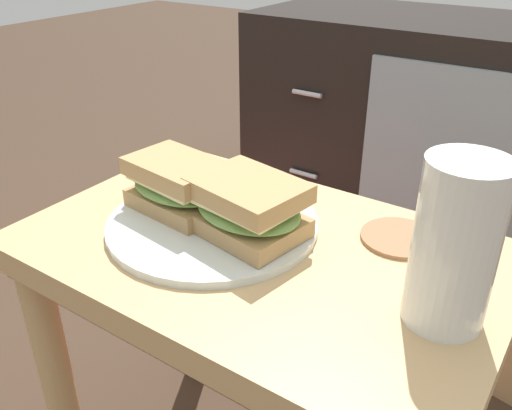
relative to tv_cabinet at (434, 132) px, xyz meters
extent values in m
cube|color=tan|center=(0.08, -0.95, 0.15)|extent=(0.56, 0.36, 0.04)
cylinder|color=tan|center=(-0.17, -1.09, -0.08)|extent=(0.04, 0.04, 0.43)
cylinder|color=tan|center=(-0.17, -0.80, -0.08)|extent=(0.04, 0.04, 0.43)
cylinder|color=tan|center=(0.32, -0.80, -0.08)|extent=(0.04, 0.04, 0.43)
cube|color=black|center=(0.00, 0.00, 0.00)|extent=(0.96, 0.44, 0.58)
cube|color=#8C9EA8|center=(0.12, -0.22, 0.01)|extent=(0.44, 0.01, 0.44)
cylinder|color=silver|center=(-0.27, -0.23, 0.12)|extent=(0.08, 0.01, 0.01)
cylinder|color=silver|center=(-0.27, -0.23, -0.10)|extent=(0.08, 0.01, 0.01)
cube|color=maroon|center=(-0.27, -0.49, -0.29)|extent=(0.99, 0.66, 0.01)
cube|color=#BA5B4C|center=(-0.27, -0.49, -0.28)|extent=(0.81, 0.54, 0.00)
cylinder|color=silver|center=(0.01, -0.95, 0.17)|extent=(0.26, 0.26, 0.01)
cube|color=tan|center=(-0.05, -0.95, 0.19)|extent=(0.13, 0.09, 0.02)
ellipsoid|color=#729E4C|center=(-0.05, -0.95, 0.21)|extent=(0.14, 0.10, 0.02)
cube|color=beige|center=(-0.05, -0.95, 0.22)|extent=(0.12, 0.09, 0.01)
cube|color=tan|center=(-0.05, -0.95, 0.23)|extent=(0.13, 0.10, 0.02)
cube|color=tan|center=(0.06, -0.95, 0.19)|extent=(0.14, 0.11, 0.02)
ellipsoid|color=#729E4C|center=(0.06, -0.95, 0.21)|extent=(0.15, 0.12, 0.02)
cube|color=beige|center=(0.06, -0.95, 0.22)|extent=(0.12, 0.10, 0.01)
cube|color=tan|center=(0.06, -0.95, 0.24)|extent=(0.14, 0.11, 0.02)
cylinder|color=silver|center=(0.29, -0.96, 0.25)|extent=(0.08, 0.08, 0.16)
cylinder|color=orange|center=(0.29, -0.96, 0.24)|extent=(0.07, 0.07, 0.13)
cylinder|color=white|center=(0.29, -0.96, 0.31)|extent=(0.07, 0.07, 0.01)
cylinder|color=#996B47|center=(0.21, -0.85, 0.17)|extent=(0.09, 0.09, 0.01)
camera|label=1|loc=(0.38, -1.40, 0.51)|focal=38.16mm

